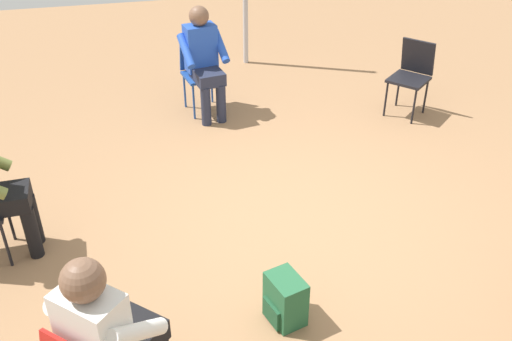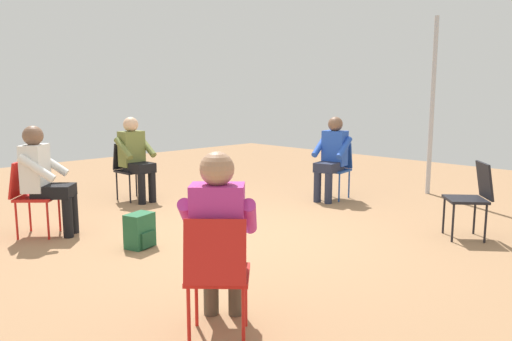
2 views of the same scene
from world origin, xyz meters
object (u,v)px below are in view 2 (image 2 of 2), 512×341
chair_west (336,166)px  person_with_laptop (219,232)px  chair_south (130,167)px  backpack_near_laptop_user (140,233)px  person_in_olive (135,154)px  person_in_blue (332,154)px  chair_southeast (30,192)px  person_in_white (44,175)px  chair_northeast (217,270)px  chair_northwest (473,194)px

chair_west → person_with_laptop: bearing=106.3°
chair_west → chair_south: bearing=36.8°
chair_west → backpack_near_laptop_user: bearing=80.5°
backpack_near_laptop_user → person_in_olive: bearing=-120.5°
person_in_olive → person_in_blue: bearing=134.3°
chair_southeast → person_in_white: (-0.12, 0.11, 0.20)m
person_in_blue → person_in_olive: 2.90m
chair_northeast → person_in_olive: 4.54m
chair_south → person_in_olive: bearing=90.0°
chair_northwest → chair_west: bearing=33.1°
chair_northeast → person_in_blue: (-4.02, -2.13, 0.20)m
chair_southeast → backpack_near_laptop_user: bearing=70.3°
chair_west → person_in_olive: bearing=39.0°
chair_southeast → person_in_olive: (-1.81, -0.77, 0.20)m
backpack_near_laptop_user → person_in_blue: bearing=-179.7°
chair_northeast → chair_south: bearing=111.9°
person_in_olive → backpack_near_laptop_user: person_in_olive is taller
backpack_near_laptop_user → chair_northwest: bearing=140.7°
chair_west → chair_northeast: (4.19, 2.16, 0.00)m
chair_south → backpack_near_laptop_user: chair_south is taller
backpack_near_laptop_user → chair_southeast: bearing=-63.1°
person_in_blue → chair_northwest: bearing=157.1°
chair_south → chair_northeast: 4.68m
chair_southeast → person_in_blue: bearing=116.1°
chair_southeast → backpack_near_laptop_user: chair_southeast is taller
chair_northwest → chair_northeast: size_ratio=1.00×
chair_northwest → backpack_near_laptop_user: (2.79, -2.28, -0.34)m
chair_southeast → person_with_laptop: size_ratio=0.69×
person_with_laptop → backpack_near_laptop_user: 2.15m
chair_northeast → person_with_laptop: size_ratio=0.69×
chair_south → person_with_laptop: bearing=64.4°
chair_northeast → chair_west: bearing=73.1°
person_with_laptop → person_in_blue: same height
chair_northwest → chair_northeast: same height
chair_southeast → chair_south: 2.03m
person_in_white → backpack_near_laptop_user: 1.34m
backpack_near_laptop_user → chair_south: bearing=-118.4°
chair_northeast → person_in_olive: person_in_olive is taller
chair_west → person_in_olive: person_in_olive is taller
person_with_laptop → chair_northeast: bearing=-90.0°
chair_northeast → person_in_white: size_ratio=0.69×
chair_southeast → chair_northwest: bearing=87.5°
chair_west → person_in_olive: size_ratio=0.69×
chair_northwest → backpack_near_laptop_user: chair_northwest is taller
chair_southeast → chair_south: size_ratio=1.00×
chair_northeast → person_in_blue: bearing=73.7°
backpack_near_laptop_user → person_in_white: bearing=-65.7°
chair_southeast → chair_south: (-1.80, -0.94, 0.00)m
chair_northwest → person_in_olive: (1.60, -4.28, 0.20)m
person_in_olive → person_in_white: 1.91m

